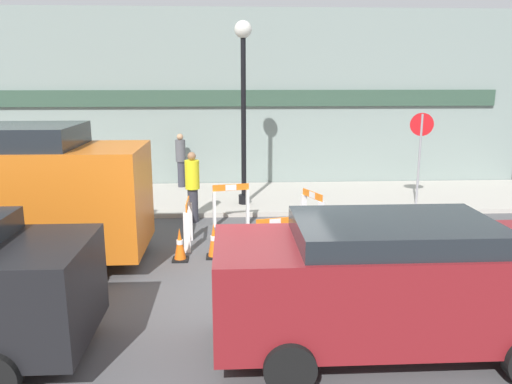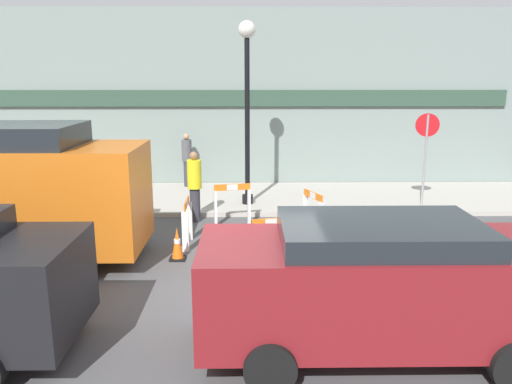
% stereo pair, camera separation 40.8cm
% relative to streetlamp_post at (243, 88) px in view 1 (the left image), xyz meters
% --- Properties ---
extents(ground_plane, '(60.00, 60.00, 0.00)m').
position_rel_streetlamp_post_xyz_m(ground_plane, '(-0.02, -5.44, -3.16)').
color(ground_plane, '#4C4C4F').
extents(sidewalk_slab, '(18.00, 3.67, 0.11)m').
position_rel_streetlamp_post_xyz_m(sidewalk_slab, '(-0.02, 0.90, -3.11)').
color(sidewalk_slab, '#ADA89E').
rests_on(sidewalk_slab, ground_plane).
extents(storefront_facade, '(18.00, 0.22, 5.50)m').
position_rel_streetlamp_post_xyz_m(storefront_facade, '(-0.02, 2.81, -0.41)').
color(storefront_facade, gray).
rests_on(storefront_facade, ground_plane).
extents(streetlamp_post, '(0.44, 0.44, 4.71)m').
position_rel_streetlamp_post_xyz_m(streetlamp_post, '(0.00, 0.00, 0.00)').
color(streetlamp_post, black).
rests_on(streetlamp_post, sidewalk_slab).
extents(stop_sign, '(0.59, 0.15, 2.43)m').
position_rel_streetlamp_post_xyz_m(stop_sign, '(4.62, -0.27, -1.43)').
color(stop_sign, gray).
rests_on(stop_sign, sidewalk_slab).
extents(barricade_0, '(0.43, 0.77, 0.95)m').
position_rel_streetlamp_post_xyz_m(barricade_0, '(1.46, -2.30, -2.65)').
color(barricade_0, white).
rests_on(barricade_0, ground_plane).
extents(barricade_1, '(0.87, 0.30, 1.00)m').
position_rel_streetlamp_post_xyz_m(barricade_1, '(-0.35, -1.64, -2.62)').
color(barricade_1, white).
rests_on(barricade_1, ground_plane).
extents(barricade_2, '(0.14, 0.83, 0.98)m').
position_rel_streetlamp_post_xyz_m(barricade_2, '(-1.24, -3.09, -2.63)').
color(barricade_2, white).
rests_on(barricade_2, ground_plane).
extents(barricade_3, '(0.72, 0.29, 0.96)m').
position_rel_streetlamp_post_xyz_m(barricade_3, '(0.43, -4.40, -2.66)').
color(barricade_3, white).
rests_on(barricade_3, ground_plane).
extents(traffic_cone_0, '(0.30, 0.30, 0.55)m').
position_rel_streetlamp_post_xyz_m(traffic_cone_0, '(0.98, -3.80, -2.90)').
color(traffic_cone_0, black).
rests_on(traffic_cone_0, ground_plane).
extents(traffic_cone_1, '(0.30, 0.30, 0.55)m').
position_rel_streetlamp_post_xyz_m(traffic_cone_1, '(1.93, -3.02, -2.90)').
color(traffic_cone_1, black).
rests_on(traffic_cone_1, ground_plane).
extents(traffic_cone_2, '(0.30, 0.30, 0.64)m').
position_rel_streetlamp_post_xyz_m(traffic_cone_2, '(-1.34, -3.92, -2.85)').
color(traffic_cone_2, black).
rests_on(traffic_cone_2, ground_plane).
extents(traffic_cone_3, '(0.30, 0.30, 0.66)m').
position_rel_streetlamp_post_xyz_m(traffic_cone_3, '(-0.22, -4.08, -2.84)').
color(traffic_cone_3, black).
rests_on(traffic_cone_3, ground_plane).
extents(traffic_cone_4, '(0.30, 0.30, 0.69)m').
position_rel_streetlamp_post_xyz_m(traffic_cone_4, '(-0.70, -3.79, -2.83)').
color(traffic_cone_4, black).
rests_on(traffic_cone_4, ground_plane).
extents(traffic_cone_5, '(0.30, 0.30, 0.74)m').
position_rel_streetlamp_post_xyz_m(traffic_cone_5, '(1.33, -3.86, -2.80)').
color(traffic_cone_5, black).
rests_on(traffic_cone_5, ground_plane).
extents(person_worker, '(0.48, 0.48, 1.71)m').
position_rel_streetlamp_post_xyz_m(person_worker, '(-1.27, -1.28, -2.24)').
color(person_worker, '#33333D').
rests_on(person_worker, ground_plane).
extents(person_pedestrian, '(0.42, 0.42, 1.65)m').
position_rel_streetlamp_post_xyz_m(person_pedestrian, '(-1.88, 2.22, -2.16)').
color(person_pedestrian, '#33333D').
rests_on(person_pedestrian, sidewalk_slab).
extents(parked_car_1, '(4.42, 1.84, 1.74)m').
position_rel_streetlamp_post_xyz_m(parked_car_1, '(1.64, -7.28, -2.18)').
color(parked_car_1, maroon).
rests_on(parked_car_1, ground_plane).
extents(work_van, '(5.05, 2.10, 2.61)m').
position_rel_streetlamp_post_xyz_m(work_van, '(-4.47, -3.93, -1.75)').
color(work_van, '#D16619').
rests_on(work_van, ground_plane).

